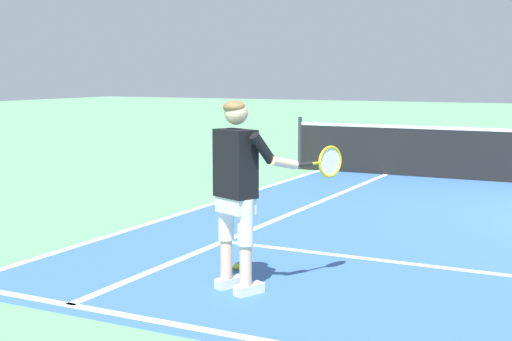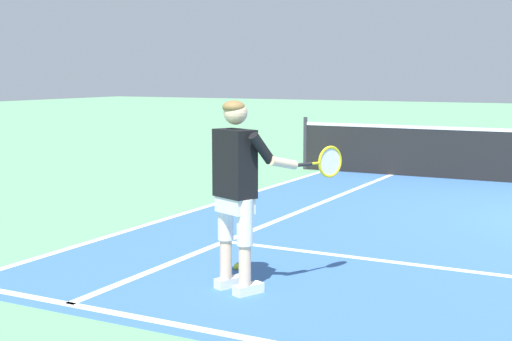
% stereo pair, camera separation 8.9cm
% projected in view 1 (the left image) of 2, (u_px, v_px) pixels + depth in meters
% --- Properties ---
extents(line_singles_left, '(0.10, 9.04, 0.01)m').
position_uv_depth(line_singles_left, '(290.00, 214.00, 10.16)').
color(line_singles_left, white).
rests_on(line_singles_left, ground).
extents(line_doubles_left, '(0.10, 9.04, 0.01)m').
position_uv_depth(line_doubles_left, '(205.00, 206.00, 10.78)').
color(line_doubles_left, white).
rests_on(line_doubles_left, ground).
extents(tennis_player, '(0.97, 0.97, 1.71)m').
position_uv_depth(tennis_player, '(238.00, 182.00, 6.44)').
color(tennis_player, white).
rests_on(tennis_player, ground).
extents(tennis_ball_near_feet, '(0.07, 0.07, 0.07)m').
position_uv_depth(tennis_ball_near_feet, '(236.00, 267.00, 7.27)').
color(tennis_ball_near_feet, '#CCE02D').
rests_on(tennis_ball_near_feet, ground).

